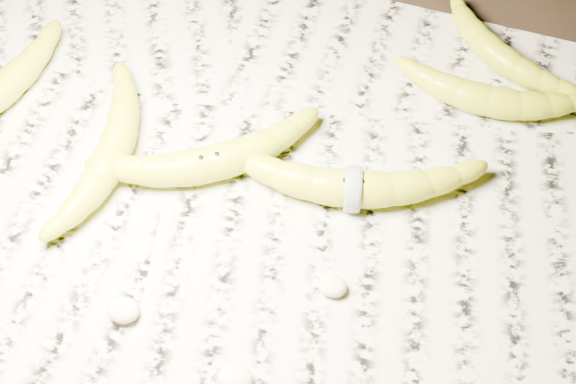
% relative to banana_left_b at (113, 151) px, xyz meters
% --- Properties ---
extents(ground, '(3.00, 3.00, 0.00)m').
position_rel_banana_left_b_xyz_m(ground, '(0.18, -0.03, -0.03)').
color(ground, black).
rests_on(ground, ground).
extents(newspaper_patch, '(0.90, 0.70, 0.01)m').
position_rel_banana_left_b_xyz_m(newspaper_patch, '(0.19, -0.02, -0.02)').
color(newspaper_patch, beige).
rests_on(newspaper_patch, ground).
extents(banana_left_b, '(0.08, 0.21, 0.04)m').
position_rel_banana_left_b_xyz_m(banana_left_b, '(0.00, 0.00, 0.00)').
color(banana_left_b, '#ADB416').
rests_on(banana_left_b, newspaper_patch).
extents(banana_center, '(0.23, 0.15, 0.04)m').
position_rel_banana_left_b_xyz_m(banana_center, '(0.11, 0.00, 0.00)').
color(banana_center, '#ADB416').
rests_on(banana_center, newspaper_patch).
extents(banana_taped, '(0.25, 0.09, 0.04)m').
position_rel_banana_left_b_xyz_m(banana_taped, '(0.26, -0.00, 0.00)').
color(banana_taped, '#ADB416').
rests_on(banana_taped, newspaper_patch).
extents(banana_upper_a, '(0.20, 0.08, 0.04)m').
position_rel_banana_left_b_xyz_m(banana_upper_a, '(0.40, 0.14, -0.00)').
color(banana_upper_a, '#ADB416').
rests_on(banana_upper_a, newspaper_patch).
extents(banana_upper_b, '(0.16, 0.15, 0.03)m').
position_rel_banana_left_b_xyz_m(banana_upper_b, '(0.41, 0.21, -0.00)').
color(banana_upper_b, '#ADB416').
rests_on(banana_upper_b, newspaper_patch).
extents(measuring_tape, '(0.01, 0.05, 0.05)m').
position_rel_banana_left_b_xyz_m(measuring_tape, '(0.26, -0.00, 0.00)').
color(measuring_tape, white).
rests_on(measuring_tape, newspaper_patch).
extents(flesh_chunk_a, '(0.03, 0.03, 0.02)m').
position_rel_banana_left_b_xyz_m(flesh_chunk_a, '(0.06, -0.17, -0.01)').
color(flesh_chunk_a, '#FCF1C3').
rests_on(flesh_chunk_a, newspaper_patch).
extents(flesh_chunk_b, '(0.03, 0.03, 0.02)m').
position_rel_banana_left_b_xyz_m(flesh_chunk_b, '(0.18, -0.22, -0.01)').
color(flesh_chunk_b, '#FCF1C3').
rests_on(flesh_chunk_b, newspaper_patch).
extents(flesh_chunk_c, '(0.03, 0.02, 0.02)m').
position_rel_banana_left_b_xyz_m(flesh_chunk_c, '(0.26, -0.11, -0.01)').
color(flesh_chunk_c, '#FCF1C3').
rests_on(flesh_chunk_c, newspaper_patch).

